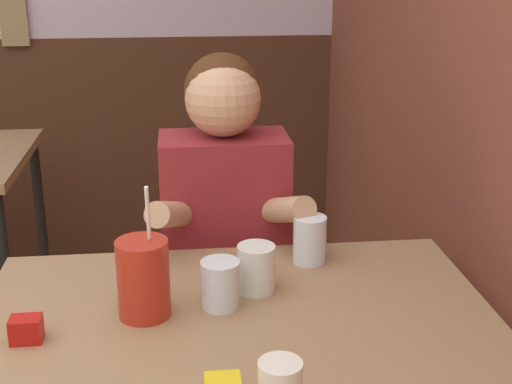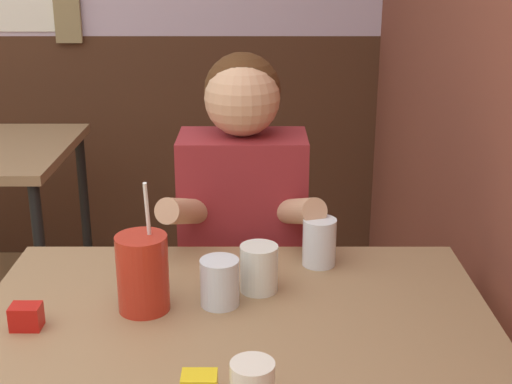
{
  "view_description": "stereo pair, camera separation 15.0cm",
  "coord_description": "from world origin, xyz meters",
  "views": [
    {
      "loc": [
        0.66,
        -0.81,
        1.5
      ],
      "look_at": [
        0.81,
        0.6,
        1.01
      ],
      "focal_mm": 50.0,
      "sensor_mm": 36.0,
      "label": 1
    },
    {
      "loc": [
        0.81,
        -0.81,
        1.5
      ],
      "look_at": [
        0.81,
        0.6,
        1.01
      ],
      "focal_mm": 50.0,
      "sensor_mm": 36.0,
      "label": 2
    }
  ],
  "objects": [
    {
      "name": "condiment_ketchup",
      "position": [
        0.35,
        0.44,
        0.8
      ],
      "size": [
        0.06,
        0.04,
        0.05
      ],
      "color": "#B7140F",
      "rests_on": "main_table"
    },
    {
      "name": "main_table",
      "position": [
        0.76,
        0.45,
        0.71
      ],
      "size": [
        1.07,
        0.8,
        0.78
      ],
      "color": "#93704C",
      "rests_on": "ground_plane"
    },
    {
      "name": "glass_near_pitcher",
      "position": [
        0.96,
        0.74,
        0.83
      ],
      "size": [
        0.08,
        0.08,
        0.11
      ],
      "color": "silver",
      "rests_on": "main_table"
    },
    {
      "name": "cocktail_pitcher",
      "position": [
        0.57,
        0.52,
        0.86
      ],
      "size": [
        0.11,
        0.11,
        0.28
      ],
      "color": "#B22819",
      "rests_on": "main_table"
    },
    {
      "name": "person_seated",
      "position": [
        0.77,
        1.0,
        0.65
      ],
      "size": [
        0.42,
        0.4,
        1.24
      ],
      "color": "maroon",
      "rests_on": "ground_plane"
    },
    {
      "name": "glass_by_brick",
      "position": [
        0.73,
        0.54,
        0.83
      ],
      "size": [
        0.08,
        0.08,
        0.1
      ],
      "color": "silver",
      "rests_on": "main_table"
    },
    {
      "name": "glass_center",
      "position": [
        0.81,
        0.6,
        0.83
      ],
      "size": [
        0.08,
        0.08,
        0.11
      ],
      "color": "silver",
      "rests_on": "main_table"
    }
  ]
}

